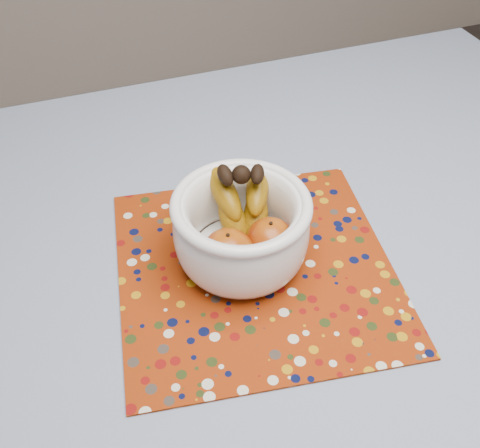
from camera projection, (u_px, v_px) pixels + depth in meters
The scene contains 4 objects.
table at pixel (341, 326), 0.85m from camera, with size 1.20×1.20×0.75m.
tablecloth at pixel (348, 292), 0.80m from camera, with size 1.32×1.32×0.01m, color slate.
placemat at pixel (255, 268), 0.82m from camera, with size 0.39×0.39×0.00m, color maroon.
fruit_bowl at pixel (243, 223), 0.79m from camera, with size 0.19×0.20×0.14m.
Camera 1 is at (-0.32, -0.43, 1.38)m, focal length 42.00 mm.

